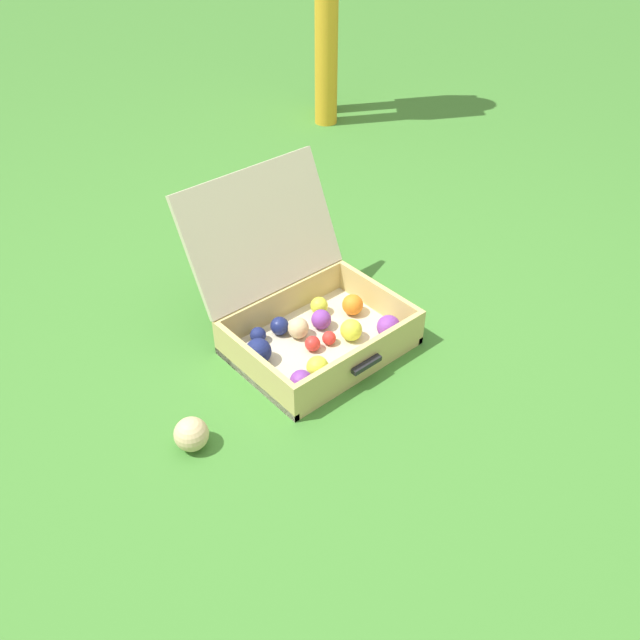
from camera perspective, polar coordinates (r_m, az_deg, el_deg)
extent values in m
plane|color=#3D7A2D|center=(2.12, -1.81, -3.43)|extent=(16.00, 16.00, 0.00)
cube|color=beige|center=(2.16, 0.00, -2.16)|extent=(0.54, 0.40, 0.03)
cube|color=tan|center=(2.00, -5.67, -4.18)|extent=(0.02, 0.40, 0.13)
cube|color=tan|center=(2.27, 4.99, 1.67)|extent=(0.02, 0.40, 0.13)
cube|color=tan|center=(2.02, 3.59, -3.69)|extent=(0.50, 0.02, 0.13)
cube|color=tan|center=(2.24, -3.23, 1.27)|extent=(0.50, 0.02, 0.13)
cube|color=beige|center=(2.17, -5.01, 7.63)|extent=(0.54, 0.19, 0.37)
cube|color=black|center=(2.00, 4.02, -3.83)|extent=(0.11, 0.02, 0.02)
sphere|color=red|center=(2.10, -0.64, -2.04)|extent=(0.05, 0.05, 0.05)
sphere|color=#CCDB38|center=(2.14, 2.69, -0.86)|extent=(0.07, 0.07, 0.07)
sphere|color=purple|center=(2.16, 5.89, -0.58)|extent=(0.08, 0.08, 0.08)
sphere|color=navy|center=(2.06, -5.30, -2.68)|extent=(0.08, 0.08, 0.08)
sphere|color=#CCDB38|center=(2.01, -0.21, -4.04)|extent=(0.07, 0.07, 0.07)
sphere|color=#D1B784|center=(2.15, -1.87, -0.69)|extent=(0.07, 0.07, 0.07)
sphere|color=purple|center=(1.96, -1.61, -5.27)|extent=(0.07, 0.07, 0.07)
sphere|color=navy|center=(2.17, -3.48, -0.51)|extent=(0.06, 0.06, 0.06)
sphere|color=red|center=(2.13, 0.78, -1.55)|extent=(0.05, 0.05, 0.05)
sphere|color=purple|center=(2.19, 0.10, 0.05)|extent=(0.07, 0.07, 0.07)
sphere|color=orange|center=(2.25, 2.81, 1.32)|extent=(0.07, 0.07, 0.07)
sphere|color=#CCDB38|center=(2.25, -0.07, 1.24)|extent=(0.06, 0.06, 0.06)
sphere|color=navy|center=(2.15, -5.32, -1.29)|extent=(0.05, 0.05, 0.05)
sphere|color=#D1B784|center=(1.87, -10.96, -9.58)|extent=(0.10, 0.10, 0.10)
cylinder|color=gold|center=(3.87, 0.57, 23.50)|extent=(0.12, 0.12, 0.86)
cylinder|color=gold|center=(3.69, 0.54, 22.79)|extent=(0.12, 0.12, 0.86)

